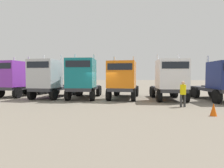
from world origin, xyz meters
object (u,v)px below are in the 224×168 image
object	(u,v)px
semi_truck_purple	(16,79)
semi_truck_orange	(123,80)
semi_truck_teal	(83,78)
semi_truck_white	(170,80)
semi_truck_silver	(49,79)
semi_truck_navy	(222,81)
visitor_in_hivis	(183,92)
traffic_cone_near	(214,110)

from	to	relation	value
semi_truck_purple	semi_truck_orange	world-z (taller)	semi_truck_purple
semi_truck_teal	semi_truck_white	distance (m)	7.98
semi_truck_purple	semi_truck_white	xyz separation A→B (m)	(15.60, -0.89, -0.07)
semi_truck_teal	semi_truck_white	world-z (taller)	semi_truck_teal
semi_truck_silver	semi_truck_orange	size ratio (longest dim) A/B	0.95
semi_truck_teal	semi_truck_navy	bearing A→B (deg)	85.35
semi_truck_navy	visitor_in_hivis	bearing A→B (deg)	-57.37
semi_truck_purple	visitor_in_hivis	world-z (taller)	semi_truck_purple
semi_truck_teal	traffic_cone_near	xyz separation A→B (m)	(9.27, -6.08, -1.62)
semi_truck_purple	semi_truck_navy	bearing A→B (deg)	93.94
semi_truck_teal	semi_truck_orange	world-z (taller)	semi_truck_teal
semi_truck_purple	semi_truck_white	size ratio (longest dim) A/B	1.06
semi_truck_orange	traffic_cone_near	size ratio (longest dim) A/B	9.18
semi_truck_purple	semi_truck_white	distance (m)	15.62
semi_truck_silver	semi_truck_teal	bearing A→B (deg)	92.55
semi_truck_silver	semi_truck_teal	size ratio (longest dim) A/B	0.95
semi_truck_silver	visitor_in_hivis	world-z (taller)	semi_truck_silver
semi_truck_orange	semi_truck_navy	size ratio (longest dim) A/B	1.01
traffic_cone_near	semi_truck_orange	bearing A→B (deg)	130.10
traffic_cone_near	visitor_in_hivis	bearing A→B (deg)	108.84
semi_truck_purple	semi_truck_white	bearing A→B (deg)	93.41
semi_truck_purple	semi_truck_orange	size ratio (longest dim) A/B	0.97
semi_truck_orange	traffic_cone_near	distance (m)	8.68
semi_truck_purple	semi_truck_teal	size ratio (longest dim) A/B	0.98
semi_truck_white	semi_truck_navy	xyz separation A→B (m)	(4.31, -0.06, -0.09)
semi_truck_teal	semi_truck_silver	bearing A→B (deg)	-94.57
semi_truck_teal	semi_truck_orange	xyz separation A→B (m)	(3.76, 0.46, -0.12)
semi_truck_navy	traffic_cone_near	xyz separation A→B (m)	(-3.02, -6.12, -1.43)
semi_truck_silver	visitor_in_hivis	size ratio (longest dim) A/B	3.35
traffic_cone_near	semi_truck_white	bearing A→B (deg)	101.82
semi_truck_purple	semi_truck_orange	xyz separation A→B (m)	(11.38, -0.53, -0.09)
semi_truck_silver	semi_truck_orange	xyz separation A→B (m)	(7.20, 0.47, -0.09)
visitor_in_hivis	traffic_cone_near	size ratio (longest dim) A/B	2.60
visitor_in_hivis	traffic_cone_near	xyz separation A→B (m)	(0.95, -2.78, -0.71)
visitor_in_hivis	semi_truck_white	bearing A→B (deg)	-14.76
semi_truck_purple	visitor_in_hivis	xyz separation A→B (m)	(15.94, -4.29, -0.88)
semi_truck_white	traffic_cone_near	bearing A→B (deg)	7.88
semi_truck_orange	semi_truck_white	world-z (taller)	semi_truck_white
semi_truck_purple	traffic_cone_near	bearing A→B (deg)	73.96
semi_truck_silver	semi_truck_navy	xyz separation A→B (m)	(15.73, 0.05, -0.15)
visitor_in_hivis	semi_truck_silver	bearing A→B (deg)	53.86
semi_truck_teal	traffic_cone_near	world-z (taller)	semi_truck_teal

